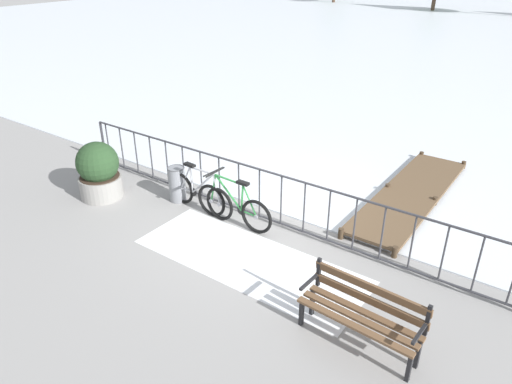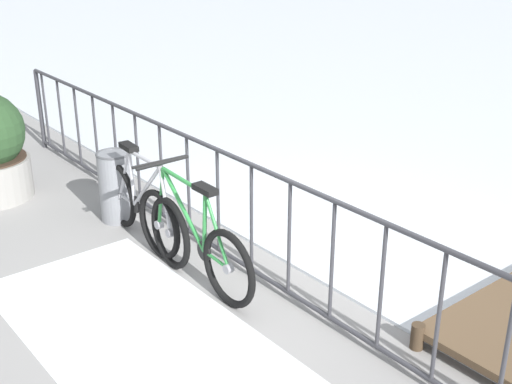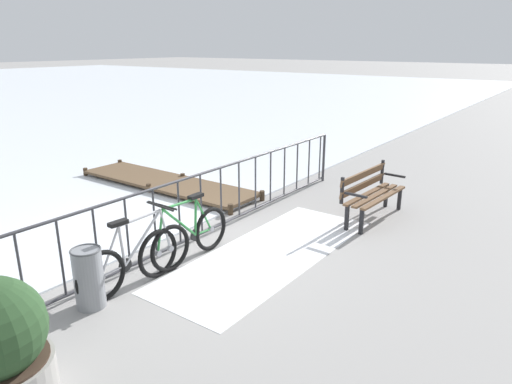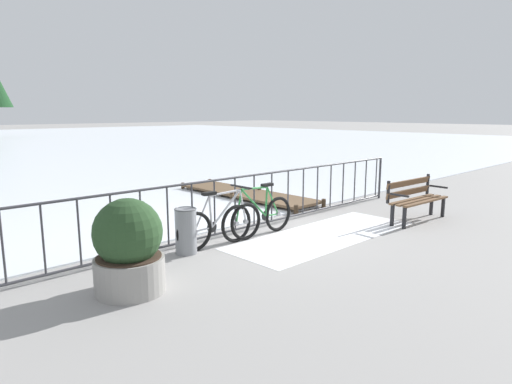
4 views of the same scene
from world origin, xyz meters
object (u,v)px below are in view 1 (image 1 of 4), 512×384
object	(u,v)px
bicycle_near_railing	(233,207)
trash_bin	(177,184)
park_bench	(363,310)
planter_with_shrub	(99,171)
bicycle_second	(200,194)

from	to	relation	value
bicycle_near_railing	trash_bin	world-z (taller)	bicycle_near_railing
bicycle_near_railing	park_bench	distance (m)	3.46
planter_with_shrub	trash_bin	size ratio (longest dim) A/B	1.63
bicycle_near_railing	bicycle_second	size ratio (longest dim) A/B	1.00
bicycle_near_railing	bicycle_second	xyz separation A→B (m)	(-0.85, 0.02, 0.00)
trash_bin	planter_with_shrub	bearing A→B (deg)	-150.50
bicycle_second	planter_with_shrub	size ratio (longest dim) A/B	1.44
park_bench	planter_with_shrub	size ratio (longest dim) A/B	1.36
bicycle_near_railing	bicycle_second	bearing A→B (deg)	178.59
trash_bin	park_bench	bearing A→B (deg)	-17.37
planter_with_shrub	trash_bin	distance (m)	1.63
planter_with_shrub	park_bench	bearing A→B (deg)	-6.27
bicycle_near_railing	park_bench	world-z (taller)	bicycle_near_railing
park_bench	trash_bin	distance (m)	4.90
bicycle_near_railing	planter_with_shrub	world-z (taller)	planter_with_shrub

